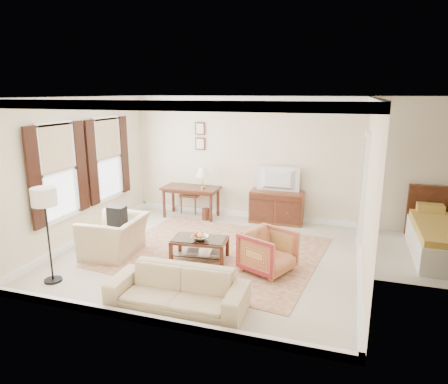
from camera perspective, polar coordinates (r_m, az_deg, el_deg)
The scene contains 20 objects.
room_shell at distance 7.09m, azimuth -2.31°, elevation 9.97°, with size 5.51×5.01×2.91m.
window_front at distance 7.97m, azimuth -22.65°, elevation 2.67°, with size 0.12×1.56×1.80m, color #CCB284, non-canonical shape.
window_rear at distance 9.23m, azimuth -16.29°, elevation 4.61°, with size 0.12×1.56×1.80m, color #CCB284, non-canonical shape.
doorway at distance 8.37m, azimuth 19.24°, elevation 0.13°, with size 0.10×1.12×2.25m, color white, non-canonical shape.
rug at distance 7.74m, azimuth -1.25°, elevation -8.51°, with size 3.82×3.27×0.01m, color maroon.
writing_desk at distance 9.71m, azimuth -4.75°, elevation 0.08°, with size 1.37×0.68×0.75m.
desk_chair at distance 10.11m, azimuth -4.76°, elevation -0.01°, with size 0.45×0.45×1.05m, color brown, non-canonical shape.
desk_lamp at distance 9.52m, azimuth -3.06°, elevation 2.05°, with size 0.32×0.32×0.50m, color silver, non-canonical shape.
framed_prints at distance 9.82m, azimuth -3.43°, elevation 7.99°, with size 0.25×0.04×0.68m, color #512517, non-canonical shape.
sideboard at distance 9.38m, azimuth 7.51°, elevation -2.15°, with size 1.23×0.47×0.75m, color brown.
tv at distance 9.16m, azimuth 7.66°, elevation 2.92°, with size 0.94×0.54×0.12m, color black.
coffee_table at distance 7.30m, azimuth -3.49°, elevation -7.34°, with size 1.04×0.68×0.42m.
fruit_bowl at distance 7.17m, azimuth -3.46°, elevation -6.42°, with size 0.42×0.42×0.10m, color silver.
book_a at distance 7.39m, azimuth -5.34°, elevation -8.34°, with size 0.28×0.04×0.38m, color brown.
book_b at distance 7.32m, azimuth -1.87°, elevation -8.56°, with size 0.28×0.03×0.38m, color brown.
striped_armchair at distance 6.85m, azimuth 6.33°, elevation -8.17°, with size 0.77×0.72×0.79m, color maroon.
club_armchair at distance 7.73m, azimuth -15.43°, elevation -5.20°, with size 1.13×0.73×0.98m, color tan.
backpack at distance 7.72m, azimuth -15.03°, elevation -3.26°, with size 0.32×0.22×0.40m, color black.
sofa at distance 5.75m, azimuth -6.70°, elevation -12.86°, with size 1.95×0.57×0.76m, color tan.
floor_lamp at distance 6.74m, azimuth -24.25°, elevation -1.56°, with size 0.38×0.38×1.56m.
Camera 1 is at (2.42, -6.64, 2.98)m, focal length 32.00 mm.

